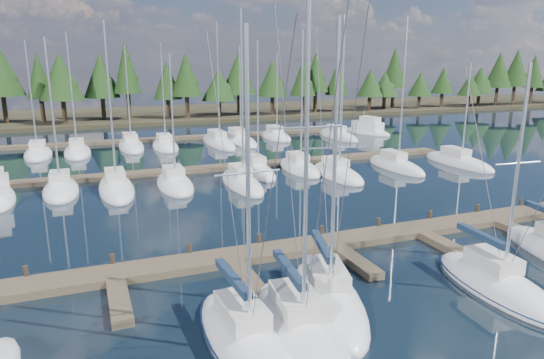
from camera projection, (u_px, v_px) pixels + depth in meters
name	position (u px, v px, depth m)	size (l,w,h in m)	color
ground	(259.00, 194.00, 39.15)	(260.00, 260.00, 0.00)	black
far_shore	(153.00, 115.00, 93.31)	(220.00, 30.00, 0.60)	#302B1A
main_dock	(335.00, 246.00, 27.68)	(44.00, 6.13, 0.90)	brown
back_docks	(202.00, 151.00, 56.80)	(50.00, 21.80, 0.40)	brown
front_sailboat_1	(246.00, 340.00, 18.24)	(3.06, 8.64, 12.48)	silver
front_sailboat_2	(299.00, 330.00, 18.93)	(3.72, 8.89, 15.10)	silver
front_sailboat_3	(328.00, 299.00, 21.37)	(4.98, 8.91, 12.98)	silver
front_sailboat_4	(496.00, 284.00, 22.82)	(3.30, 8.16, 11.26)	silver
back_sailboat_rows	(217.00, 157.00, 52.56)	(48.84, 32.68, 15.85)	silver
motor_yacht_right	(368.00, 130.00, 71.40)	(4.88, 8.69, 4.12)	silver
tree_line	(132.00, 79.00, 81.29)	(186.43, 11.78, 13.59)	black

